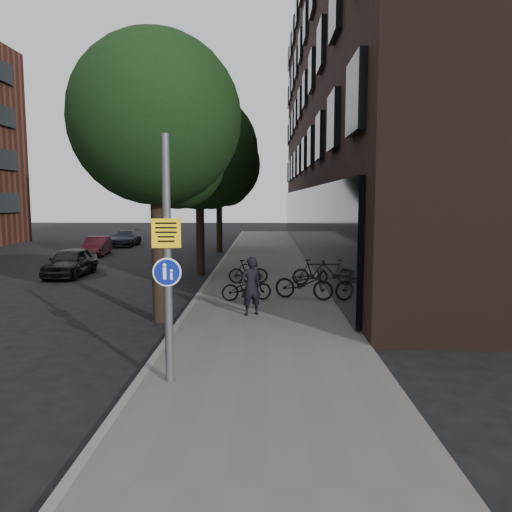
{
  "coord_description": "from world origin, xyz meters",
  "views": [
    {
      "loc": [
        0.21,
        -8.49,
        3.26
      ],
      "look_at": [
        0.01,
        2.52,
        2.0
      ],
      "focal_mm": 35.0,
      "sensor_mm": 36.0,
      "label": 1
    }
  ],
  "objects_px": {
    "signpost": "(168,259)",
    "parked_car_near": "(70,262)",
    "pedestrian": "(251,286)",
    "parked_bike_facade_near": "(304,283)"
  },
  "relations": [
    {
      "from": "parked_car_near",
      "to": "signpost",
      "type": "bearing_deg",
      "value": -61.96
    },
    {
      "from": "signpost",
      "to": "parked_car_near",
      "type": "relative_size",
      "value": 1.19
    },
    {
      "from": "signpost",
      "to": "pedestrian",
      "type": "distance_m",
      "value": 5.31
    },
    {
      "from": "parked_bike_facade_near",
      "to": "parked_car_near",
      "type": "height_order",
      "value": "parked_car_near"
    },
    {
      "from": "signpost",
      "to": "parked_bike_facade_near",
      "type": "relative_size",
      "value": 2.23
    },
    {
      "from": "signpost",
      "to": "parked_bike_facade_near",
      "type": "height_order",
      "value": "signpost"
    },
    {
      "from": "signpost",
      "to": "parked_car_near",
      "type": "bearing_deg",
      "value": 115.76
    },
    {
      "from": "pedestrian",
      "to": "parked_bike_facade_near",
      "type": "bearing_deg",
      "value": -149.96
    },
    {
      "from": "pedestrian",
      "to": "parked_bike_facade_near",
      "type": "height_order",
      "value": "pedestrian"
    },
    {
      "from": "pedestrian",
      "to": "parked_bike_facade_near",
      "type": "relative_size",
      "value": 0.84
    }
  ]
}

